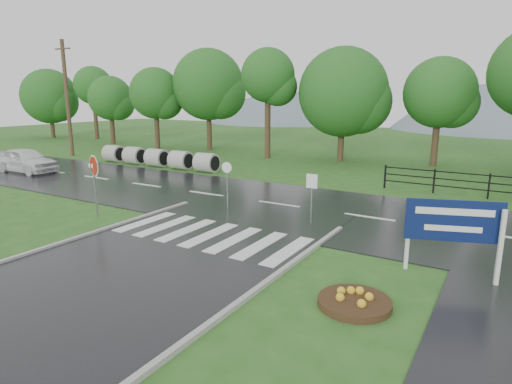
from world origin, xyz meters
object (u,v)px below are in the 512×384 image
Objects in this scene: estate_billboard at (453,225)px; car_white at (27,172)px; stop_sign at (94,171)px; culvert_pipes at (157,158)px.

estate_billboard reaches higher than car_white.
stop_sign is 1.13× the size of estate_billboard.
culvert_pipes is 2.15× the size of car_white.
stop_sign is at bearing -111.46° from car_white.
estate_billboard reaches higher than culvert_pipes.
stop_sign is 12.99m from car_white.
culvert_pipes is 7.98m from car_white.
stop_sign is at bearing -175.92° from estate_billboard.
culvert_pipes is at bearing 154.11° from estate_billboard.
culvert_pipes is 4.19× the size of estate_billboard.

